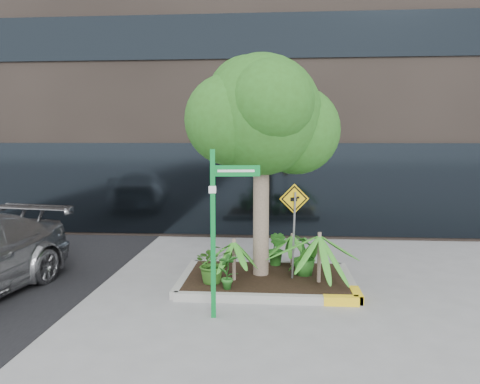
{
  "coord_description": "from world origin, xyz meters",
  "views": [
    {
      "loc": [
        0.38,
        -8.61,
        2.83
      ],
      "look_at": [
        -0.31,
        0.2,
        1.81
      ],
      "focal_mm": 35.0,
      "sensor_mm": 36.0,
      "label": 1
    }
  ],
  "objects": [
    {
      "name": "planter",
      "position": [
        0.23,
        0.27,
        0.1
      ],
      "size": [
        3.35,
        2.36,
        0.15
      ],
      "color": "#9E9E99",
      "rests_on": "ground"
    },
    {
      "name": "building",
      "position": [
        0.5,
        8.5,
        7.5
      ],
      "size": [
        18.0,
        8.0,
        15.0
      ],
      "primitive_type": "cube",
      "color": "#2D2621",
      "rests_on": "ground"
    },
    {
      "name": "palm_left",
      "position": [
        -0.41,
        0.0,
        0.89
      ],
      "size": [
        0.89,
        0.89,
        0.99
      ],
      "color": "gray",
      "rests_on": "ground"
    },
    {
      "name": "shrub_b",
      "position": [
        0.94,
        0.44,
        0.55
      ],
      "size": [
        0.61,
        0.61,
        0.79
      ],
      "primitive_type": "imported",
      "rotation": [
        0.0,
        0.0,
        2.09
      ],
      "color": "#286A20",
      "rests_on": "planter"
    },
    {
      "name": "street_sign_post",
      "position": [
        -0.55,
        -1.44,
        1.65
      ],
      "size": [
        0.83,
        0.78,
        2.66
      ],
      "rotation": [
        0.0,
        0.0,
        0.12
      ],
      "color": "#0B7E2F",
      "rests_on": "ground"
    },
    {
      "name": "tree",
      "position": [
        0.08,
        0.45,
        3.27
      ],
      "size": [
        2.99,
        2.65,
        4.48
      ],
      "color": "gray",
      "rests_on": "ground"
    },
    {
      "name": "shrub_c",
      "position": [
        -0.47,
        -0.55,
        0.49
      ],
      "size": [
        0.44,
        0.44,
        0.67
      ],
      "primitive_type": "imported",
      "rotation": [
        0.0,
        0.0,
        3.44
      ],
      "color": "#22631E",
      "rests_on": "planter"
    },
    {
      "name": "ground",
      "position": [
        0.0,
        0.0,
        0.0
      ],
      "size": [
        80.0,
        80.0,
        0.0
      ],
      "primitive_type": "plane",
      "color": "gray",
      "rests_on": "ground"
    },
    {
      "name": "shrub_d",
      "position": [
        0.41,
        1.09,
        0.52
      ],
      "size": [
        0.56,
        0.56,
        0.73
      ],
      "primitive_type": "imported",
      "rotation": [
        0.0,
        0.0,
        5.64
      ],
      "color": "#266A1E",
      "rests_on": "planter"
    },
    {
      "name": "palm_back",
      "position": [
        0.73,
        1.15,
        0.79
      ],
      "size": [
        0.77,
        0.77,
        0.85
      ],
      "color": "gray",
      "rests_on": "ground"
    },
    {
      "name": "shrub_a",
      "position": [
        -0.78,
        -0.2,
        0.53
      ],
      "size": [
        0.9,
        0.9,
        0.76
      ],
      "primitive_type": "imported",
      "rotation": [
        0.0,
        0.0,
        0.41
      ],
      "color": "#2D601B",
      "rests_on": "planter"
    },
    {
      "name": "cattle_sign",
      "position": [
        0.72,
        0.11,
        1.39
      ],
      "size": [
        0.56,
        0.2,
        1.84
      ],
      "rotation": [
        0.0,
        0.0,
        0.2
      ],
      "color": "slate",
      "rests_on": "ground"
    },
    {
      "name": "palm_front",
      "position": [
        1.19,
        -0.01,
        1.04
      ],
      "size": [
        1.07,
        1.07,
        1.18
      ],
      "color": "gray",
      "rests_on": "ground"
    }
  ]
}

